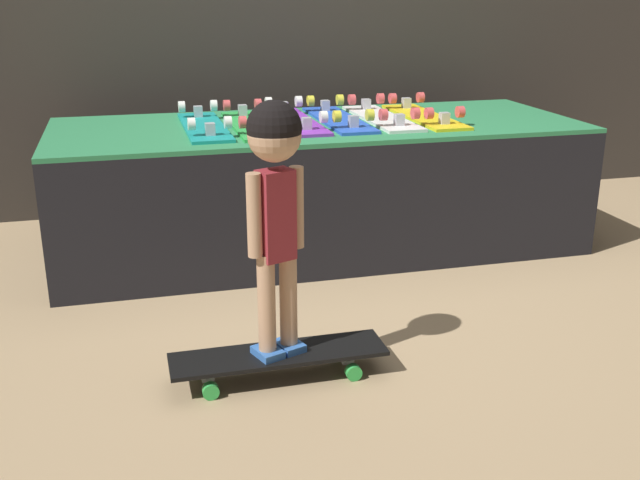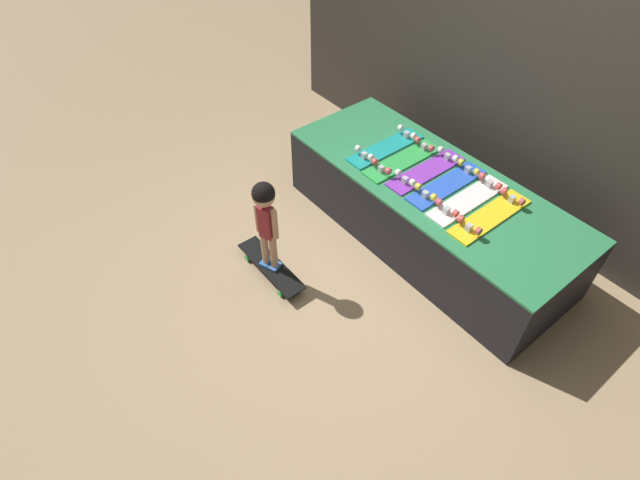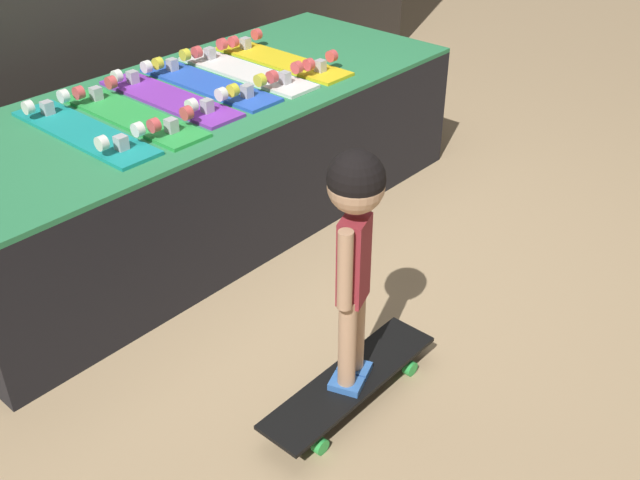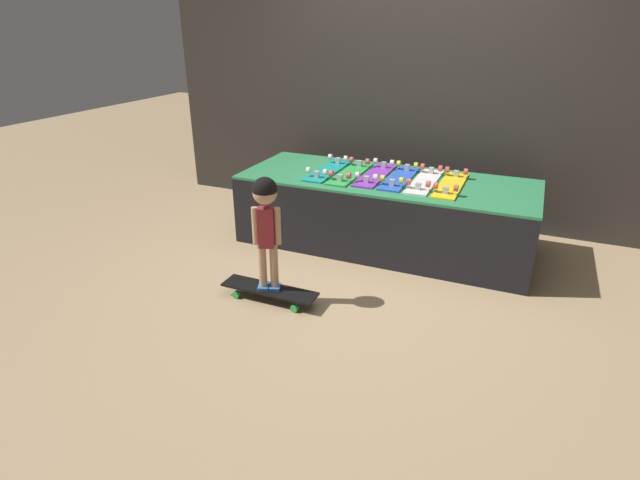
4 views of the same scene
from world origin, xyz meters
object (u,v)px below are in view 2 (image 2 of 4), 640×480
at_px(skateboard_teal_on_rack, 386,147).
at_px(skateboard_yellow_on_rack, 490,215).
at_px(skateboard_green_on_rack, 403,160).
at_px(skateboard_blue_on_rack, 447,184).
at_px(skateboard_white_on_rack, 468,199).
at_px(skateboard_on_floor, 271,267).
at_px(skateboard_purple_on_rack, 426,170).
at_px(child, 265,211).

xyz_separation_m(skateboard_teal_on_rack, skateboard_yellow_on_rack, (1.06, 0.00, 0.00)).
height_order(skateboard_green_on_rack, skateboard_yellow_on_rack, same).
relative_size(skateboard_teal_on_rack, skateboard_blue_on_rack, 1.00).
height_order(skateboard_green_on_rack, skateboard_white_on_rack, same).
bearing_deg(skateboard_on_floor, skateboard_white_on_rack, 58.38).
xyz_separation_m(skateboard_teal_on_rack, skateboard_blue_on_rack, (0.64, 0.03, 0.00)).
distance_m(skateboard_yellow_on_rack, skateboard_on_floor, 1.68).
relative_size(skateboard_purple_on_rack, skateboard_white_on_rack, 1.00).
distance_m(skateboard_blue_on_rack, child, 1.39).
height_order(skateboard_teal_on_rack, skateboard_green_on_rack, same).
height_order(skateboard_teal_on_rack, child, child).
bearing_deg(skateboard_teal_on_rack, skateboard_white_on_rack, 1.13).
bearing_deg(child, skateboard_yellow_on_rack, 31.68).
bearing_deg(skateboard_yellow_on_rack, skateboard_white_on_rack, 176.24).
bearing_deg(skateboard_teal_on_rack, skateboard_green_on_rack, -3.84).
relative_size(skateboard_green_on_rack, skateboard_blue_on_rack, 1.00).
bearing_deg(skateboard_purple_on_rack, skateboard_on_floor, -105.40).
distance_m(skateboard_teal_on_rack, skateboard_purple_on_rack, 0.43).
xyz_separation_m(skateboard_green_on_rack, skateboard_purple_on_rack, (0.21, 0.04, 0.00)).
bearing_deg(child, skateboard_blue_on_rack, 46.19).
xyz_separation_m(skateboard_purple_on_rack, skateboard_blue_on_rack, (0.21, -0.00, 0.00)).
xyz_separation_m(skateboard_purple_on_rack, skateboard_on_floor, (-0.35, -1.27, -0.55)).
xyz_separation_m(skateboard_teal_on_rack, skateboard_on_floor, (0.07, -1.24, -0.55)).
height_order(skateboard_purple_on_rack, skateboard_yellow_on_rack, same).
xyz_separation_m(skateboard_blue_on_rack, skateboard_white_on_rack, (0.21, -0.01, 0.00)).
xyz_separation_m(skateboard_teal_on_rack, child, (0.07, -1.24, 0.04)).
height_order(skateboard_yellow_on_rack, child, child).
xyz_separation_m(skateboard_yellow_on_rack, child, (-0.99, -1.24, 0.04)).
height_order(skateboard_white_on_rack, skateboard_yellow_on_rack, same).
bearing_deg(skateboard_on_floor, skateboard_yellow_on_rack, 51.58).
xyz_separation_m(skateboard_green_on_rack, skateboard_yellow_on_rack, (0.85, 0.02, 0.00)).
bearing_deg(skateboard_blue_on_rack, skateboard_teal_on_rack, -177.60).
relative_size(skateboard_blue_on_rack, child, 0.90).
height_order(skateboard_teal_on_rack, skateboard_white_on_rack, same).
bearing_deg(skateboard_blue_on_rack, skateboard_green_on_rack, -174.50).
relative_size(skateboard_teal_on_rack, skateboard_white_on_rack, 1.00).
bearing_deg(skateboard_purple_on_rack, skateboard_teal_on_rack, -176.06).
relative_size(skateboard_white_on_rack, skateboard_yellow_on_rack, 1.00).
xyz_separation_m(skateboard_teal_on_rack, skateboard_green_on_rack, (0.21, -0.01, 0.00)).
bearing_deg(child, skateboard_green_on_rack, 63.70).
bearing_deg(skateboard_white_on_rack, skateboard_on_floor, -121.62).
height_order(skateboard_teal_on_rack, skateboard_yellow_on_rack, same).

